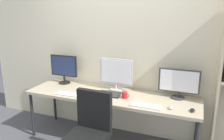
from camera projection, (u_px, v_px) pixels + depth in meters
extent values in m
cube|color=beige|center=(121.00, 51.00, 3.47)|extent=(4.86, 0.10, 2.60)
cube|color=tan|center=(111.00, 96.00, 3.24)|extent=(2.46, 0.68, 0.04)
cylinder|color=#262628|center=(32.00, 115.00, 3.49)|extent=(0.04, 0.04, 0.70)
cylinder|color=#262628|center=(55.00, 101.00, 4.01)|extent=(0.04, 0.04, 0.70)
cylinder|color=#262628|center=(197.00, 125.00, 3.17)|extent=(0.04, 0.04, 0.70)
cube|color=beige|center=(218.00, 88.00, 2.90)|extent=(0.03, 0.28, 1.88)
cube|color=black|center=(87.00, 138.00, 2.63)|extent=(0.46, 0.46, 0.08)
cube|color=black|center=(94.00, 109.00, 2.73)|extent=(0.44, 0.09, 0.48)
cylinder|color=black|center=(65.00, 83.00, 3.74)|extent=(0.18, 0.18, 0.02)
cylinder|color=black|center=(64.00, 79.00, 3.72)|extent=(0.03, 0.03, 0.11)
cube|color=black|center=(64.00, 66.00, 3.67)|extent=(0.47, 0.03, 0.34)
cube|color=navy|center=(63.00, 66.00, 3.65)|extent=(0.43, 0.01, 0.31)
cylinder|color=silver|center=(116.00, 89.00, 3.42)|extent=(0.18, 0.18, 0.02)
cylinder|color=silver|center=(116.00, 86.00, 3.41)|extent=(0.03, 0.03, 0.08)
cube|color=silver|center=(116.00, 71.00, 3.35)|extent=(0.49, 0.03, 0.38)
cube|color=white|center=(116.00, 72.00, 3.34)|extent=(0.45, 0.01, 0.34)
cylinder|color=#38383D|center=(178.00, 97.00, 3.10)|extent=(0.18, 0.18, 0.02)
cylinder|color=#38383D|center=(178.00, 94.00, 3.09)|extent=(0.03, 0.03, 0.07)
cube|color=#38383D|center=(179.00, 81.00, 3.04)|extent=(0.54, 0.03, 0.32)
cube|color=white|center=(179.00, 81.00, 3.03)|extent=(0.50, 0.01, 0.29)
cube|color=silver|center=(68.00, 94.00, 3.22)|extent=(0.36, 0.13, 0.02)
cube|color=silver|center=(146.00, 106.00, 2.82)|extent=(0.39, 0.13, 0.02)
ellipsoid|color=black|center=(192.00, 110.00, 2.69)|extent=(0.06, 0.10, 0.03)
ellipsoid|color=silver|center=(171.00, 107.00, 2.77)|extent=(0.06, 0.10, 0.03)
cube|color=#2D2D2D|center=(109.00, 94.00, 3.22)|extent=(0.34, 0.25, 0.02)
cylinder|color=red|center=(125.00, 95.00, 3.09)|extent=(0.08, 0.08, 0.09)
torus|color=red|center=(127.00, 95.00, 3.08)|extent=(0.06, 0.01, 0.06)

